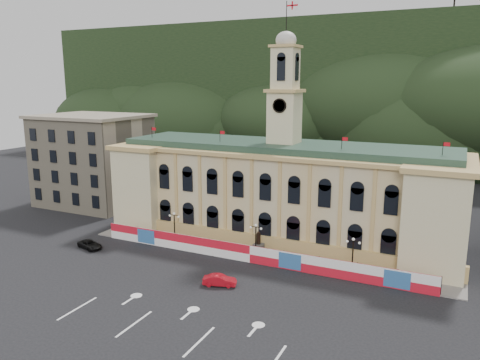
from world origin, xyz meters
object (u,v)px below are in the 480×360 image
at_px(statue, 258,248).
at_px(black_suv, 90,245).
at_px(red_sedan, 220,280).
at_px(lamp_center, 256,238).

distance_m(statue, black_suv, 26.02).
bearing_deg(statue, red_sedan, -91.41).
distance_m(statue, lamp_center, 2.14).
xyz_separation_m(statue, red_sedan, (-0.29, -11.65, -0.49)).
relative_size(statue, black_suv, 0.76).
height_order(lamp_center, black_suv, lamp_center).
relative_size(lamp_center, red_sedan, 1.15).
bearing_deg(black_suv, red_sedan, -81.81).
xyz_separation_m(lamp_center, black_suv, (-24.58, -7.50, -2.45)).
distance_m(red_sedan, black_suv, 24.50).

